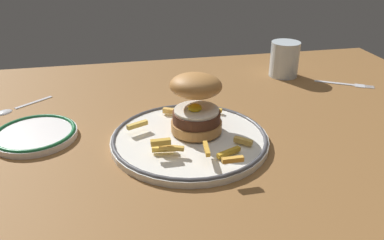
% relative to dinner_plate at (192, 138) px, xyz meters
% --- Properties ---
extents(ground_plane, '(1.35, 1.05, 0.04)m').
position_rel_dinner_plate_xyz_m(ground_plane, '(-0.00, -0.01, -0.03)').
color(ground_plane, brown).
extents(dinner_plate, '(0.29, 0.29, 0.02)m').
position_rel_dinner_plate_xyz_m(dinner_plate, '(0.00, 0.00, 0.00)').
color(dinner_plate, white).
rests_on(dinner_plate, ground_plane).
extents(burger, '(0.13, 0.13, 0.11)m').
position_rel_dinner_plate_xyz_m(burger, '(0.01, 0.03, 0.06)').
color(burger, '#B87C40').
rests_on(burger, dinner_plate).
extents(fries_pile, '(0.21, 0.24, 0.03)m').
position_rel_dinner_plate_xyz_m(fries_pile, '(-0.00, -0.01, 0.02)').
color(fries_pile, '#DFB14F').
rests_on(fries_pile, dinner_plate).
extents(water_glass, '(0.08, 0.08, 0.09)m').
position_rel_dinner_plate_xyz_m(water_glass, '(0.31, 0.31, 0.03)').
color(water_glass, silver).
rests_on(water_glass, ground_plane).
extents(side_plate, '(0.15, 0.15, 0.02)m').
position_rel_dinner_plate_xyz_m(side_plate, '(-0.29, 0.07, -0.00)').
color(side_plate, white).
rests_on(side_plate, ground_plane).
extents(fork, '(0.13, 0.08, 0.00)m').
position_rel_dinner_plate_xyz_m(fork, '(0.44, 0.21, -0.01)').
color(fork, silver).
rests_on(fork, ground_plane).
extents(spoon, '(0.11, 0.10, 0.01)m').
position_rel_dinner_plate_xyz_m(spoon, '(-0.36, 0.22, -0.00)').
color(spoon, silver).
rests_on(spoon, ground_plane).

